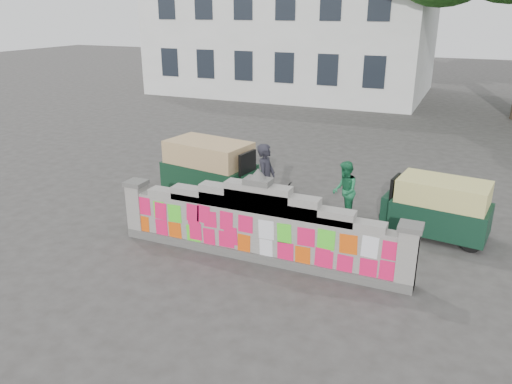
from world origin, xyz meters
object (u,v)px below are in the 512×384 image
at_px(cyclist_bike, 266,204).
at_px(rickshaw_left, 211,169).
at_px(rickshaw_right, 438,207).
at_px(pedestrian, 345,191).
at_px(cyclist_rider, 266,190).

distance_m(cyclist_bike, rickshaw_left, 2.39).
xyz_separation_m(rickshaw_left, rickshaw_right, (6.00, -0.16, -0.12)).
distance_m(cyclist_bike, rickshaw_right, 4.02).
distance_m(cyclist_bike, pedestrian, 1.99).
bearing_deg(rickshaw_left, cyclist_rider, -18.79).
relative_size(cyclist_rider, rickshaw_left, 0.60).
distance_m(pedestrian, rickshaw_right, 2.22).
bearing_deg(rickshaw_left, pedestrian, 7.83).
height_order(cyclist_bike, pedestrian, pedestrian).
height_order(cyclist_bike, rickshaw_left, rickshaw_left).
xyz_separation_m(cyclist_rider, rickshaw_left, (-2.09, 1.11, -0.06)).
bearing_deg(cyclist_bike, cyclist_rider, -93.67).
xyz_separation_m(cyclist_rider, pedestrian, (1.69, 1.02, -0.13)).
relative_size(rickshaw_left, rickshaw_right, 1.17).
relative_size(cyclist_bike, rickshaw_right, 0.79).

